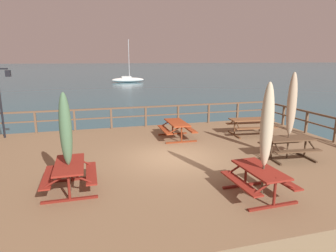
% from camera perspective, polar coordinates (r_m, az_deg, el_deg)
% --- Properties ---
extents(ground_plane, '(600.00, 600.00, 0.00)m').
position_cam_1_polar(ground_plane, '(11.09, 1.14, -9.57)').
color(ground_plane, '#2D5B6B').
extents(wooden_deck, '(14.83, 10.83, 0.71)m').
position_cam_1_polar(wooden_deck, '(10.96, 1.15, -7.85)').
color(wooden_deck, '#846647').
rests_on(wooden_deck, ground).
extents(railing_waterside_far, '(14.63, 0.10, 1.09)m').
position_cam_1_polar(railing_waterside_far, '(15.61, -4.39, 2.62)').
color(railing_waterside_far, brown).
rests_on(railing_waterside_far, wooden_deck).
extents(railing_side_right, '(0.10, 10.63, 1.09)m').
position_cam_1_polar(railing_side_right, '(14.43, 29.99, 0.04)').
color(railing_side_right, brown).
rests_on(railing_side_right, wooden_deck).
extents(picnic_table_back_left, '(1.41, 1.70, 0.78)m').
position_cam_1_polar(picnic_table_back_left, '(8.49, -18.61, -8.33)').
color(picnic_table_back_left, maroon).
rests_on(picnic_table_back_left, wooden_deck).
extents(picnic_table_front_right, '(1.45, 1.68, 0.78)m').
position_cam_1_polar(picnic_table_front_right, '(8.08, 17.42, -9.35)').
color(picnic_table_front_right, maroon).
rests_on(picnic_table_front_right, wooden_deck).
extents(picnic_table_mid_right, '(1.82, 1.54, 0.78)m').
position_cam_1_polar(picnic_table_mid_right, '(11.46, 22.51, -3.16)').
color(picnic_table_mid_right, brown).
rests_on(picnic_table_mid_right, wooden_deck).
extents(picnic_table_front_left, '(1.44, 1.84, 0.78)m').
position_cam_1_polar(picnic_table_front_left, '(13.21, 1.74, -0.09)').
color(picnic_table_front_left, '#993819').
rests_on(picnic_table_front_left, wooden_deck).
extents(picnic_table_back_right, '(2.13, 1.58, 0.78)m').
position_cam_1_polar(picnic_table_back_right, '(14.47, 15.91, 0.58)').
color(picnic_table_back_right, brown).
rests_on(picnic_table_back_right, wooden_deck).
extents(patio_umbrella_short_mid, '(0.32, 0.32, 2.72)m').
position_cam_1_polar(patio_umbrella_short_mid, '(8.09, -19.34, -0.70)').
color(patio_umbrella_short_mid, '#4C3828').
rests_on(patio_umbrella_short_mid, wooden_deck).
extents(patio_umbrella_tall_front, '(0.32, 0.32, 3.00)m').
position_cam_1_polar(patio_umbrella_tall_front, '(7.70, 18.73, 0.06)').
color(patio_umbrella_tall_front, '#4C3828').
rests_on(patio_umbrella_tall_front, wooden_deck).
extents(patio_umbrella_tall_mid_left, '(0.32, 0.32, 3.11)m').
position_cam_1_polar(patio_umbrella_tall_mid_left, '(11.18, 22.99, 3.90)').
color(patio_umbrella_tall_mid_left, '#4C3828').
rests_on(patio_umbrella_tall_mid_left, wooden_deck).
extents(lamp_post_hooked, '(0.64, 0.38, 3.20)m').
position_cam_1_polar(lamp_post_hooked, '(14.94, -29.49, 5.82)').
color(lamp_post_hooked, black).
rests_on(lamp_post_hooked, wooden_deck).
extents(sailboat_distant, '(6.03, 1.80, 7.72)m').
position_cam_1_polar(sailboat_distant, '(55.63, -7.85, 8.97)').
color(sailboat_distant, white).
rests_on(sailboat_distant, ground).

